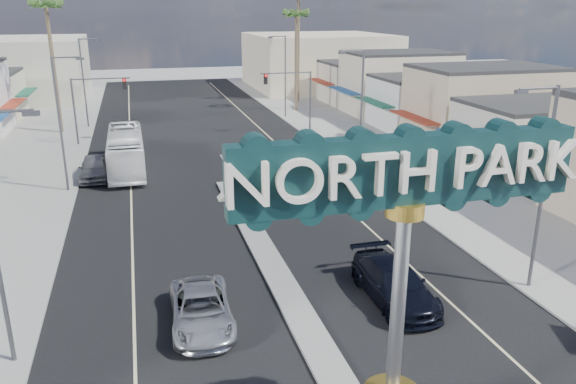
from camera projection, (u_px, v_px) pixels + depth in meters
ground at (223, 180)px, 40.80m from camera, size 160.00×160.00×0.00m
road at (223, 179)px, 40.80m from camera, size 20.00×120.00×0.01m
median_island at (277, 275)px, 26.13m from camera, size 1.30×30.00×0.16m
sidewalk_left at (14, 195)px, 37.28m from camera, size 8.00×120.00×0.12m
sidewalk_right at (399, 165)px, 44.29m from camera, size 8.00×120.00×0.12m
storefront_row_right at (433, 98)px, 57.77m from camera, size 12.00×42.00×6.00m
backdrop_far_left at (7, 69)px, 75.24m from camera, size 20.00×20.00×8.00m
backdrop_far_right at (318, 61)px, 86.26m from camera, size 20.00×20.00×8.00m
gateway_sign at (401, 275)px, 13.28m from camera, size 8.20×1.50×9.15m
traffic_signal_left at (94, 97)px, 49.97m from camera, size 5.09×0.45×6.00m
traffic_signal_right at (293, 90)px, 54.57m from camera, size 5.09×0.45×6.00m
streetlight_l_mid at (62, 118)px, 36.60m from camera, size 2.03×0.22×9.00m
streetlight_l_far at (85, 78)px, 56.74m from camera, size 2.03×0.22×9.00m
streetlight_r_near at (541, 180)px, 23.51m from camera, size 2.03×0.22×9.00m
streetlight_r_mid at (360, 104)px, 41.82m from camera, size 2.03×0.22×9.00m
streetlight_r_far at (284, 72)px, 61.97m from camera, size 2.03×0.22×9.00m
palm_left_far at (46, 12)px, 52.25m from camera, size 2.60×2.60×13.10m
palm_right_mid at (296, 19)px, 64.53m from camera, size 2.60×2.60×12.10m
palm_right_far at (298, 3)px, 69.96m from camera, size 2.60×2.60×14.10m
suv_left at (201, 309)px, 21.95m from camera, size 2.55×5.17×1.41m
suv_right at (394, 283)px, 23.79m from camera, size 2.29×5.58×1.62m
car_parked_left at (94, 168)px, 40.74m from camera, size 2.04×4.99×1.70m
car_parked_right at (331, 183)px, 37.25m from camera, size 2.13×5.13×1.65m
city_bus at (126, 151)px, 42.81m from camera, size 2.60×10.88×3.03m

